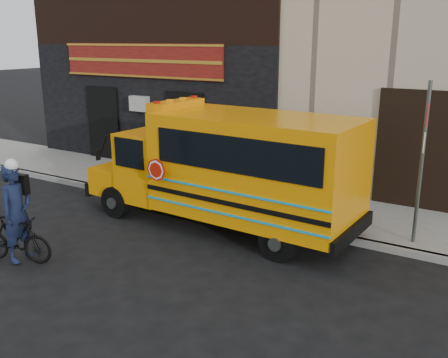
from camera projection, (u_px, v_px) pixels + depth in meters
The scene contains 7 objects.
ground at pixel (161, 253), 10.47m from camera, with size 120.00×120.00×0.00m, color black.
curb at pixel (225, 214), 12.58m from camera, with size 40.00×0.20×0.15m, color gray.
sidewalk at pixel (253, 199), 13.81m from camera, with size 40.00×3.00×0.15m, color slate.
school_bus at pixel (231, 167), 11.45m from camera, with size 6.99×2.51×2.92m.
sign_pole at pixel (422, 160), 10.20m from camera, with size 0.09×0.31×3.56m.
bicycle at pixel (15, 239), 9.97m from camera, with size 0.45×1.60×0.96m, color black.
cyclist at pixel (17, 215), 9.85m from camera, with size 0.72×0.47×1.97m, color #111833.
Camera 1 is at (6.16, -7.54, 4.35)m, focal length 40.00 mm.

